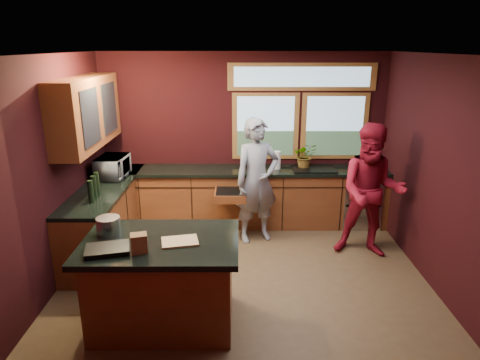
{
  "coord_description": "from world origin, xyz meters",
  "views": [
    {
      "loc": [
        -0.08,
        -4.75,
        2.8
      ],
      "look_at": [
        -0.06,
        0.4,
        1.16
      ],
      "focal_mm": 32.0,
      "sensor_mm": 36.0,
      "label": 1
    }
  ],
  "objects_px": {
    "island": "(163,281)",
    "person_red": "(371,192)",
    "cutting_board": "(180,241)",
    "stock_pot": "(109,226)",
    "person_grey": "(257,181)"
  },
  "relations": [
    {
      "from": "island",
      "to": "person_red",
      "type": "height_order",
      "value": "person_red"
    },
    {
      "from": "island",
      "to": "cutting_board",
      "type": "height_order",
      "value": "cutting_board"
    },
    {
      "from": "person_red",
      "to": "stock_pot",
      "type": "distance_m",
      "value": 3.4
    },
    {
      "from": "cutting_board",
      "to": "stock_pot",
      "type": "xyz_separation_m",
      "value": [
        -0.75,
        0.2,
        0.08
      ]
    },
    {
      "from": "island",
      "to": "stock_pot",
      "type": "bearing_deg",
      "value": 164.74
    },
    {
      "from": "person_grey",
      "to": "person_red",
      "type": "bearing_deg",
      "value": -39.01
    },
    {
      "from": "island",
      "to": "cutting_board",
      "type": "bearing_deg",
      "value": -14.04
    },
    {
      "from": "stock_pot",
      "to": "island",
      "type": "bearing_deg",
      "value": -15.26
    },
    {
      "from": "cutting_board",
      "to": "island",
      "type": "bearing_deg",
      "value": 165.96
    },
    {
      "from": "person_grey",
      "to": "stock_pot",
      "type": "distance_m",
      "value": 2.45
    },
    {
      "from": "stock_pot",
      "to": "cutting_board",
      "type": "bearing_deg",
      "value": -14.93
    },
    {
      "from": "person_grey",
      "to": "stock_pot",
      "type": "height_order",
      "value": "person_grey"
    },
    {
      "from": "person_red",
      "to": "cutting_board",
      "type": "xyz_separation_m",
      "value": [
        -2.36,
        -1.58,
        0.04
      ]
    },
    {
      "from": "person_grey",
      "to": "island",
      "type": "bearing_deg",
      "value": -138.87
    },
    {
      "from": "island",
      "to": "person_grey",
      "type": "relative_size",
      "value": 0.85
    }
  ]
}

